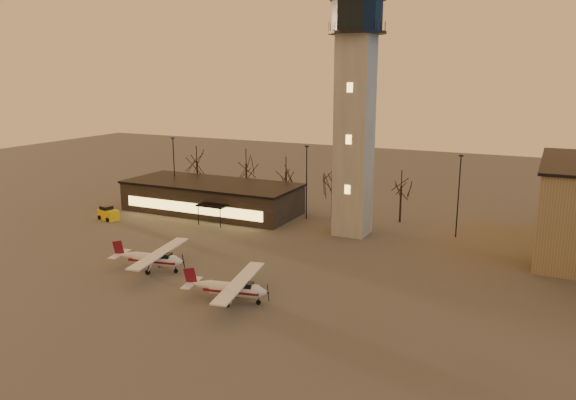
{
  "coord_description": "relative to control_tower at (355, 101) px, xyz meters",
  "views": [
    {
      "loc": [
        22.04,
        -34.32,
        19.73
      ],
      "look_at": [
        -0.7,
        13.0,
        7.73
      ],
      "focal_mm": 35.0,
      "sensor_mm": 36.0,
      "label": 1
    }
  ],
  "objects": [
    {
      "name": "light_poles",
      "position": [
        0.5,
        1.0,
        -10.92
      ],
      "size": [
        58.5,
        12.25,
        10.14
      ],
      "color": "black",
      "rests_on": "ground"
    },
    {
      "name": "cessna_front",
      "position": [
        -1.98,
        -24.84,
        -15.34
      ],
      "size": [
        8.3,
        10.44,
        2.87
      ],
      "rotation": [
        0.0,
        0.0,
        0.2
      ],
      "color": "silver",
      "rests_on": "ground"
    },
    {
      "name": "control_tower",
      "position": [
        0.0,
        0.0,
        0.0
      ],
      "size": [
        6.8,
        6.8,
        32.6
      ],
      "color": "gray",
      "rests_on": "ground"
    },
    {
      "name": "service_cart",
      "position": [
        -32.37,
        -7.96,
        -15.62
      ],
      "size": [
        3.22,
        2.43,
        1.85
      ],
      "rotation": [
        0.0,
        0.0,
        -0.24
      ],
      "color": "yellow",
      "rests_on": "ground"
    },
    {
      "name": "cessna_rear",
      "position": [
        -13.3,
        -21.46,
        -15.33
      ],
      "size": [
        8.42,
        10.6,
        2.91
      ],
      "rotation": [
        0.0,
        0.0,
        0.18
      ],
      "color": "silver",
      "rests_on": "ground"
    },
    {
      "name": "ground",
      "position": [
        0.0,
        -30.0,
        -16.33
      ],
      "size": [
        220.0,
        220.0,
        0.0
      ],
      "primitive_type": "plane",
      "color": "#403D3B",
      "rests_on": "ground"
    },
    {
      "name": "tree_row",
      "position": [
        -13.7,
        9.16,
        -10.39
      ],
      "size": [
        37.2,
        9.2,
        8.8
      ],
      "color": "black",
      "rests_on": "ground"
    },
    {
      "name": "terminal",
      "position": [
        -21.99,
        1.98,
        -14.17
      ],
      "size": [
        25.4,
        12.2,
        4.3
      ],
      "color": "black",
      "rests_on": "ground"
    }
  ]
}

